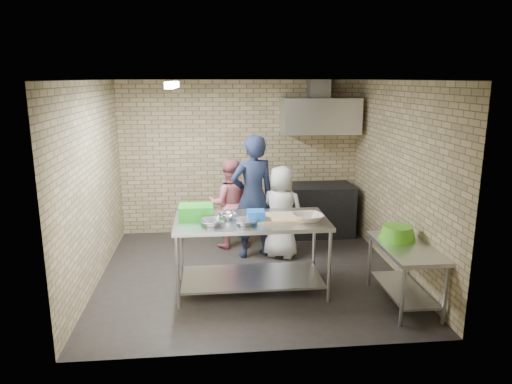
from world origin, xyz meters
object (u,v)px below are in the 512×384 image
at_px(green_basin, 397,233).
at_px(woman_pink, 229,203).
at_px(side_counter, 404,275).
at_px(blue_tub, 256,216).
at_px(man_navy, 253,197).
at_px(stove, 318,210).
at_px(bottle_green, 343,120).
at_px(woman_white, 281,212).
at_px(prep_table, 251,255).
at_px(bottle_red, 320,119).
at_px(green_crate, 196,212).

xyz_separation_m(green_basin, woman_pink, (-2.02, 2.01, -0.10)).
distance_m(side_counter, blue_tub, 1.96).
bearing_deg(man_navy, woman_pink, -69.49).
height_order(side_counter, stove, stove).
bearing_deg(blue_tub, side_counter, -14.39).
bearing_deg(side_counter, woman_pink, 132.05).
distance_m(bottle_green, woman_white, 2.20).
distance_m(blue_tub, bottle_green, 3.25).
xyz_separation_m(side_counter, bottle_green, (0.00, 2.99, 1.64)).
xyz_separation_m(stove, man_navy, (-1.25, -0.94, 0.50)).
bearing_deg(bottle_green, woman_pink, -160.37).
relative_size(stove, green_basin, 2.61).
relative_size(bottle_green, woman_pink, 0.10).
height_order(blue_tub, man_navy, man_navy).
xyz_separation_m(woman_pink, woman_white, (0.78, -0.52, -0.02)).
relative_size(prep_table, stove, 1.62).
relative_size(prep_table, side_counter, 1.62).
xyz_separation_m(prep_table, bottle_green, (1.83, 2.43, 1.53)).
distance_m(green_basin, bottle_red, 3.01).
height_order(prep_table, blue_tub, blue_tub).
bearing_deg(woman_white, blue_tub, 93.38).
relative_size(blue_tub, man_navy, 0.11).
bearing_deg(stove, green_basin, -80.24).
relative_size(side_counter, bottle_green, 8.00).
relative_size(green_crate, green_basin, 0.94).
distance_m(side_counter, bottle_green, 3.41).
height_order(prep_table, bottle_red, bottle_red).
xyz_separation_m(prep_table, green_crate, (-0.70, 0.12, 0.57)).
xyz_separation_m(green_crate, man_navy, (0.84, 1.13, -0.11)).
bearing_deg(woman_pink, bottle_green, -163.61).
distance_m(side_counter, green_basin, 0.52).
xyz_separation_m(side_counter, woman_pink, (-2.04, 2.26, 0.36)).
distance_m(blue_tub, woman_pink, 1.85).
xyz_separation_m(stove, bottle_red, (0.05, 0.24, 1.58)).
bearing_deg(side_counter, green_basin, 94.57).
bearing_deg(stove, bottle_green, 28.07).
relative_size(green_crate, bottle_green, 2.88).
height_order(prep_table, bottle_green, bottle_green).
height_order(prep_table, woman_white, woman_white).
relative_size(green_basin, man_navy, 0.24).
distance_m(stove, bottle_green, 1.65).
relative_size(prep_table, bottle_green, 12.98).
distance_m(blue_tub, woman_white, 1.42).
bearing_deg(prep_table, blue_tub, -63.43).
height_order(stove, green_crate, green_crate).
distance_m(green_basin, woman_white, 1.94).
distance_m(green_crate, woman_white, 1.69).
bearing_deg(bottle_green, prep_table, -127.03).
height_order(bottle_red, man_navy, bottle_red).
relative_size(green_crate, blue_tub, 2.00).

